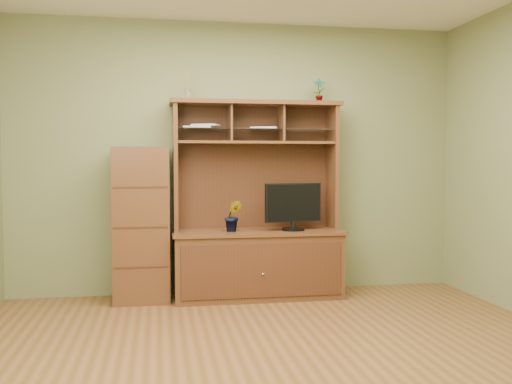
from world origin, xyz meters
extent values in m
cube|color=brown|center=(0.00, 0.00, -0.01)|extent=(4.50, 4.00, 0.02)
cube|color=olive|center=(0.00, 2.01, 1.35)|extent=(4.50, 0.02, 2.70)
cube|color=olive|center=(0.00, -2.01, 1.35)|extent=(4.50, 0.02, 2.70)
cube|color=#472514|center=(0.15, 1.71, 0.31)|extent=(1.60, 0.55, 0.62)
cube|color=#371E0F|center=(0.15, 1.42, 0.31)|extent=(1.50, 0.01, 0.50)
sphere|color=silver|center=(0.15, 1.41, 0.28)|extent=(0.02, 0.02, 0.02)
cube|color=#472514|center=(0.15, 1.71, 0.64)|extent=(1.64, 0.59, 0.03)
cube|color=#472514|center=(-0.63, 1.80, 1.27)|extent=(0.04, 0.35, 1.25)
cube|color=#472514|center=(0.93, 1.80, 1.27)|extent=(0.04, 0.35, 1.25)
cube|color=#371E0F|center=(0.15, 1.97, 1.27)|extent=(1.52, 0.02, 1.25)
cube|color=#472514|center=(0.15, 1.80, 1.88)|extent=(1.66, 0.40, 0.04)
cube|color=#472514|center=(0.15, 1.80, 1.50)|extent=(1.52, 0.32, 0.02)
cube|color=#472514|center=(-0.11, 1.80, 1.69)|extent=(0.02, 0.31, 0.35)
cube|color=#472514|center=(0.40, 1.80, 1.69)|extent=(0.02, 0.31, 0.35)
cube|color=silver|center=(0.15, 1.79, 1.63)|extent=(1.50, 0.27, 0.01)
cylinder|color=black|center=(0.49, 1.65, 0.66)|extent=(0.22, 0.22, 0.02)
cylinder|color=black|center=(0.49, 1.65, 0.71)|extent=(0.04, 0.04, 0.07)
cube|color=black|center=(0.49, 1.65, 0.92)|extent=(0.57, 0.16, 0.37)
imported|color=#376121|center=(-0.10, 1.65, 0.80)|extent=(0.18, 0.16, 0.30)
imported|color=#286122|center=(0.78, 1.80, 2.02)|extent=(0.14, 0.11, 0.24)
cylinder|color=silver|center=(-0.51, 1.80, 1.95)|extent=(0.06, 0.06, 0.10)
cylinder|color=olive|center=(-0.51, 1.80, 2.09)|extent=(0.04, 0.04, 0.18)
cube|color=#B4B4B9|center=(-0.41, 1.80, 1.64)|extent=(0.30, 0.26, 0.02)
cube|color=#B4B4B9|center=(-0.34, 1.80, 1.66)|extent=(0.29, 0.26, 0.02)
cube|color=#B4B4B9|center=(0.23, 1.80, 1.64)|extent=(0.30, 0.26, 0.02)
cube|color=#472514|center=(-0.95, 1.75, 0.72)|extent=(0.52, 0.47, 1.45)
cube|color=#371E0F|center=(-0.95, 1.51, 0.36)|extent=(0.48, 0.01, 0.02)
cube|color=#371E0F|center=(-0.95, 1.51, 0.72)|extent=(0.48, 0.01, 0.01)
cube|color=#371E0F|center=(-0.95, 1.51, 1.09)|extent=(0.48, 0.01, 0.02)
camera|label=1|loc=(-0.79, -3.70, 1.31)|focal=40.00mm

